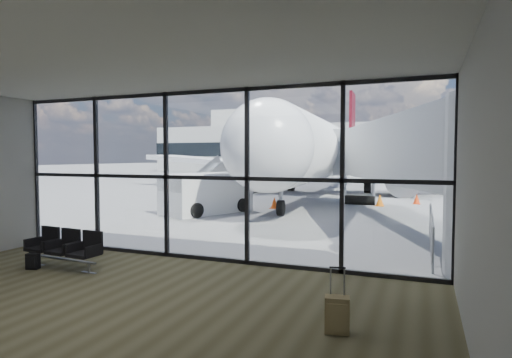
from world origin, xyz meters
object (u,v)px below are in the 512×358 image
Objects in this scene: suitcase at (337,314)px; belt_loader at (203,189)px; airliner at (330,152)px; service_van at (205,193)px; mobile_stairs at (207,190)px; backpack at (33,261)px; seating_row at (66,246)px.

belt_loader reaches higher than suitcase.
service_van is (-2.87, -15.76, -2.14)m from airliner.
mobile_stairs reaches higher than suitcase.
suitcase is at bearing -26.31° from backpack.
belt_loader is (-5.58, 17.34, 0.07)m from seating_row.
service_van is (-1.07, 10.82, 0.79)m from backpack.
seating_row is 18.26m from mobile_stairs.
mobile_stairs is at bearing -130.28° from airliner.
mobile_stairs is at bearing 139.40° from service_van.
backpack is 0.09× the size of service_van.
mobile_stairs is (-5.38, 17.45, 0.01)m from seating_row.
backpack is 7.71m from suitcase.
suitcase is (7.01, -1.52, -0.22)m from seating_row.
service_van is at bearing 77.34° from backpack.
belt_loader is at bearing 87.27° from backpack.
suitcase is at bearing -33.04° from mobile_stairs.
backpack is at bearing -97.13° from airliner.
backpack is 18.51m from mobile_stairs.
suitcase is at bearing -81.34° from airliner.
service_van reaches higher than belt_loader.
service_van is at bearing -38.66° from mobile_stairs.
seating_row is at bearing -49.06° from mobile_stairs.
suitcase reaches higher than backpack.
seating_row is at bearing 16.72° from backpack.
belt_loader is (-4.95, 17.78, 0.39)m from backpack.
suitcase is 22.65m from mobile_stairs.
suitcase is at bearing -8.14° from seating_row.
belt_loader is at bearing 141.04° from service_van.
airliner reaches higher than mobile_stairs.
backpack is at bearing -51.32° from mobile_stairs.
seating_row is 26.30m from airliner.
backpack is 18.46m from belt_loader.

